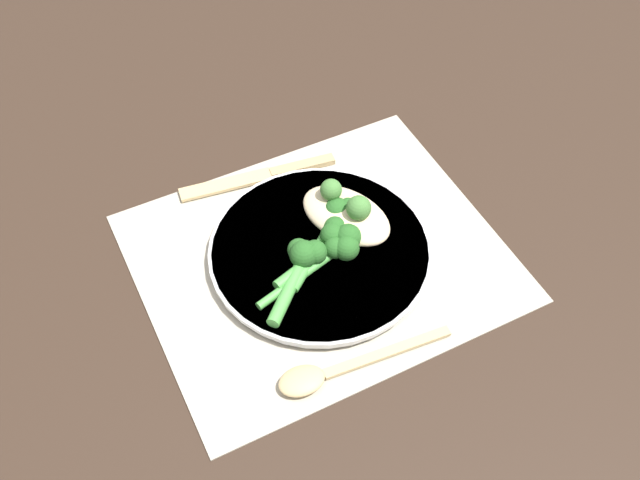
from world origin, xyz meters
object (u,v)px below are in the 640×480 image
object	(u,v)px
chicken_fillet	(346,215)
broccoli_stalk_rear	(334,248)
broccoli_stalk_right	(335,217)
spoon	(325,373)
plate	(320,252)
broccoli_stalk_left	(302,260)
knife	(260,176)
broccoli_stalk_front	(335,240)

from	to	relation	value
chicken_fillet	broccoli_stalk_rear	xyz separation A→B (m)	(-0.03, -0.04, -0.00)
broccoli_stalk_right	spoon	size ratio (longest dim) A/B	0.63
plate	broccoli_stalk_rear	distance (m)	0.03
broccoli_stalk_left	knife	xyz separation A→B (m)	(0.02, 0.16, -0.02)
broccoli_stalk_front	spoon	xyz separation A→B (m)	(-0.08, -0.13, -0.02)
chicken_fillet	broccoli_stalk_right	distance (m)	0.01
broccoli_stalk_front	broccoli_stalk_rear	world-z (taller)	broccoli_stalk_front
broccoli_stalk_front	broccoli_stalk_rear	distance (m)	0.01
chicken_fillet	broccoli_stalk_right	size ratio (longest dim) A/B	1.11
broccoli_stalk_left	chicken_fillet	bearing A→B (deg)	72.81
plate	broccoli_stalk_right	world-z (taller)	broccoli_stalk_right
broccoli_stalk_right	spoon	bearing A→B (deg)	-68.75
chicken_fillet	spoon	world-z (taller)	chicken_fillet
broccoli_stalk_rear	broccoli_stalk_left	xyz separation A→B (m)	(-0.04, 0.00, 0.00)
broccoli_stalk_front	broccoli_stalk_rear	xyz separation A→B (m)	(-0.01, -0.01, 0.00)
broccoli_stalk_left	broccoli_stalk_right	bearing A→B (deg)	79.66
chicken_fillet	broccoli_stalk_right	bearing A→B (deg)	164.16
knife	broccoli_stalk_front	bearing A→B (deg)	-162.41
plate	spoon	xyz separation A→B (m)	(-0.06, -0.14, -0.00)
broccoli_stalk_right	knife	size ratio (longest dim) A/B	0.61
broccoli_stalk_rear	broccoli_stalk_front	bearing A→B (deg)	132.90
plate	broccoli_stalk_rear	world-z (taller)	broccoli_stalk_rear
broccoli_stalk_rear	broccoli_stalk_left	distance (m)	0.04
broccoli_stalk_front	broccoli_stalk_left	size ratio (longest dim) A/B	1.18
broccoli_stalk_right	spoon	xyz separation A→B (m)	(-0.10, -0.16, -0.02)
plate	broccoli_stalk_rear	bearing A→B (deg)	-60.07
plate	broccoli_stalk_right	xyz separation A→B (m)	(0.03, 0.02, 0.02)
broccoli_stalk_front	broccoli_stalk_rear	bearing A→B (deg)	-49.19
broccoli_stalk_left	broccoli_stalk_rear	bearing A→B (deg)	45.41
broccoli_stalk_right	knife	bearing A→B (deg)	161.05
chicken_fillet	knife	world-z (taller)	chicken_fillet
knife	broccoli_stalk_right	bearing A→B (deg)	-152.85
chicken_fillet	broccoli_stalk_right	xyz separation A→B (m)	(-0.01, 0.00, -0.00)
chicken_fillet	broccoli_stalk_left	distance (m)	0.08
chicken_fillet	broccoli_stalk_front	xyz separation A→B (m)	(-0.03, -0.03, -0.00)
chicken_fillet	broccoli_stalk_front	world-z (taller)	broccoli_stalk_front
plate	spoon	bearing A→B (deg)	-115.06
broccoli_stalk_front	broccoli_stalk_left	xyz separation A→B (m)	(-0.04, -0.01, 0.00)
knife	spoon	size ratio (longest dim) A/B	1.04
broccoli_stalk_right	broccoli_stalk_rear	xyz separation A→B (m)	(-0.02, -0.04, 0.00)
knife	spoon	xyz separation A→B (m)	(-0.05, -0.28, 0.00)
knife	plate	bearing A→B (deg)	-167.95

